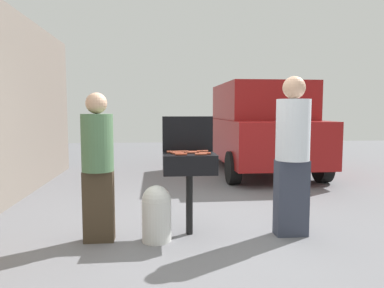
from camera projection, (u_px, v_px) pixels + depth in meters
ground_plane at (194, 232)px, 4.27m from camera, size 24.00×24.00×0.00m
bbq_grill at (189, 166)px, 4.15m from camera, size 0.60×0.44×0.94m
grill_lid_open at (188, 134)px, 4.33m from camera, size 0.60×0.05×0.42m
hot_dog_0 at (181, 154)px, 3.98m from camera, size 0.13×0.03×0.03m
hot_dog_1 at (194, 152)px, 4.21m from camera, size 0.13×0.03×0.03m
hot_dog_2 at (205, 153)px, 4.06m from camera, size 0.13×0.03×0.03m
hot_dog_3 at (203, 151)px, 4.27m from camera, size 0.13×0.03×0.03m
hot_dog_4 at (191, 152)px, 4.15m from camera, size 0.13×0.03×0.03m
hot_dog_5 at (177, 152)px, 4.15m from camera, size 0.13×0.04×0.03m
hot_dog_6 at (201, 154)px, 4.00m from camera, size 0.13×0.03×0.03m
hot_dog_7 at (178, 153)px, 4.08m from camera, size 0.13×0.03×0.03m
hot_dog_8 at (172, 152)px, 4.22m from camera, size 0.13×0.03×0.03m
hot_dog_9 at (183, 151)px, 4.25m from camera, size 0.13×0.03×0.03m
hot_dog_10 at (178, 153)px, 4.12m from camera, size 0.13×0.03×0.03m
propane_tank at (157, 212)px, 3.96m from camera, size 0.32×0.32×0.62m
person_left at (98, 162)px, 3.91m from camera, size 0.34×0.34×1.62m
person_right at (292, 150)px, 4.10m from camera, size 0.38×0.38×1.81m
parked_minivan at (258, 127)px, 8.51m from camera, size 2.05×4.41×2.02m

